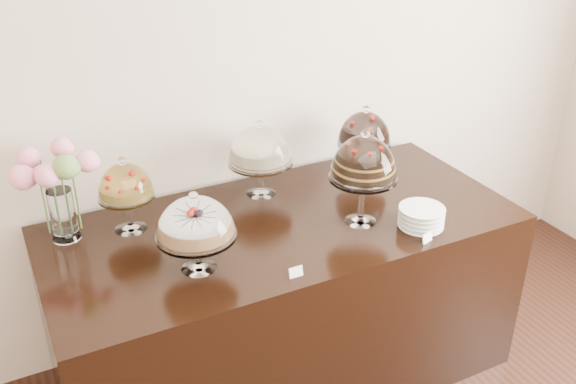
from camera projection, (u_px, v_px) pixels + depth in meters
name	position (u px, v px, depth m)	size (l,w,h in m)	color
wall_back	(220.00, 68.00, 3.12)	(5.00, 0.04, 3.00)	beige
display_counter	(283.00, 299.00, 3.20)	(2.20, 1.00, 0.90)	black
cake_stand_sugar_sponge	(195.00, 222.00, 2.56)	(0.33, 0.33, 0.36)	white
cake_stand_choco_layer	(364.00, 161.00, 2.86)	(0.31, 0.31, 0.46)	white
cake_stand_cheesecake	(260.00, 148.00, 3.13)	(0.33, 0.33, 0.40)	white
cake_stand_dark_choco	(365.00, 131.00, 3.34)	(0.28, 0.28, 0.38)	white
cake_stand_fruit_tart	(125.00, 185.00, 2.83)	(0.25, 0.25, 0.36)	white
flower_vase	(55.00, 181.00, 2.74)	(0.37, 0.26, 0.44)	white
plate_stack	(421.00, 217.00, 2.93)	(0.20, 0.20, 0.09)	white
price_card_left	(296.00, 272.00, 2.59)	(0.06, 0.01, 0.04)	white
price_card_right	(427.00, 238.00, 2.82)	(0.06, 0.01, 0.04)	white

